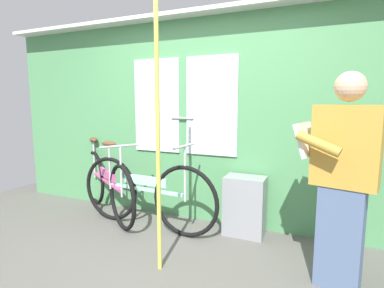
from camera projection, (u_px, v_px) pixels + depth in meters
The scene contains 7 objects.
ground_plane at pixel (140, 276), 2.46m from camera, with size 6.44×4.22×0.04m, color #56544F.
train_door_wall at pixel (200, 116), 3.48m from camera, with size 5.44×0.28×2.35m.
bicycle_near_door at pixel (145, 193), 3.33m from camera, with size 1.75×0.44×0.96m.
bicycle_leaning_behind at pixel (107, 184), 3.72m from camera, with size 1.50×0.99×0.94m.
passenger_reading_newspaper at pixel (342, 178), 2.19m from camera, with size 0.60×0.52×1.60m.
trash_bin_by_wall at pixel (245, 206), 3.17m from camera, with size 0.42×0.28×0.62m, color gray.
handrail_pole at pixel (158, 132), 2.39m from camera, with size 0.04×0.04×2.31m, color #C6C14C.
Camera 1 is at (1.31, -1.93, 1.39)m, focal length 28.31 mm.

